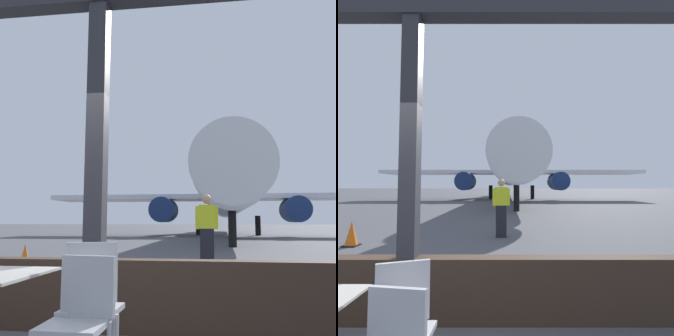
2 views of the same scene
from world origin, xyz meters
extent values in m
plane|color=#4C4C51|center=(0.00, 40.00, 0.00)|extent=(220.00, 220.00, 0.00)
cube|color=#38281E|center=(0.00, 0.00, 0.36)|extent=(8.97, 0.24, 0.72)
cube|color=#2D2D33|center=(0.00, 0.00, 3.69)|extent=(8.97, 0.24, 0.24)
cube|color=#2D2D33|center=(0.00, 0.00, 1.79)|extent=(0.20, 0.20, 3.57)
cube|color=#B2B2B7|center=(0.39, -1.20, 0.47)|extent=(0.40, 0.40, 0.04)
cube|color=#B2B2B7|center=(0.33, -1.03, 0.72)|extent=(0.39, 0.18, 0.46)
cube|color=#B2B2B7|center=(0.42, -1.37, 0.67)|extent=(0.40, 0.10, 0.41)
cylinder|color=silver|center=(1.76, 28.15, 3.31)|extent=(3.46, 30.91, 3.46)
cone|color=silver|center=(1.76, 11.40, 3.31)|extent=(3.29, 2.60, 3.29)
cylinder|color=black|center=(1.76, 13.30, 3.46)|extent=(3.53, 0.90, 3.53)
cube|color=silver|center=(-5.65, 27.61, 3.01)|extent=(13.10, 4.20, 0.36)
cube|color=silver|center=(9.18, 27.61, 3.01)|extent=(13.10, 4.20, 0.36)
cylinder|color=navy|center=(-3.17, 26.21, 2.01)|extent=(1.90, 3.20, 1.90)
cylinder|color=navy|center=(6.69, 26.21, 2.01)|extent=(1.90, 3.20, 1.90)
cube|color=navy|center=(1.76, 42.11, 7.44)|extent=(0.36, 4.40, 5.20)
cylinder|color=black|center=(1.76, 13.60, 0.79)|extent=(0.36, 0.36, 1.58)
cylinder|color=black|center=(-0.64, 28.61, 0.79)|extent=(0.44, 0.44, 1.58)
cylinder|color=black|center=(4.16, 28.61, 0.79)|extent=(0.44, 0.44, 1.58)
cube|color=black|center=(0.98, 5.16, 0.47)|extent=(0.32, 0.20, 0.95)
cube|color=yellow|center=(0.98, 5.16, 1.23)|extent=(0.40, 0.22, 0.55)
sphere|color=tan|center=(0.98, 5.16, 1.63)|extent=(0.22, 0.22, 0.22)
cylinder|color=yellow|center=(1.20, 5.27, 1.20)|extent=(0.09, 0.09, 0.52)
cylinder|color=yellow|center=(0.77, 5.06, 1.20)|extent=(0.09, 0.09, 0.52)
cone|color=orange|center=(-2.84, 3.94, 0.32)|extent=(0.32, 0.32, 0.64)
cube|color=black|center=(-2.84, 3.94, 0.01)|extent=(0.36, 0.36, 0.03)
camera|label=1|loc=(1.35, -4.05, 1.11)|focal=41.85mm
camera|label=2|loc=(1.13, -3.23, 1.54)|focal=29.54mm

